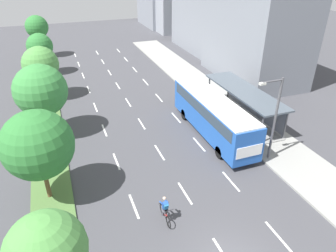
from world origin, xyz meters
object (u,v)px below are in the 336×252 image
Objects in this scene: median_tree_second at (38,145)px; median_tree_third at (41,91)px; streetlight at (274,115)px; median_tree_fourth at (40,64)px; median_tree_farthest at (37,27)px; bus_shelter at (246,101)px; median_tree_fifth at (40,46)px; bus at (213,113)px; median_tree_nearest at (46,251)px; cyclist at (165,210)px.

median_tree_third reaches higher than median_tree_second.
median_tree_second is at bearing 175.21° from streetlight.
median_tree_fourth is 16.88m from median_tree_farthest.
bus_shelter is 1.62× the size of median_tree_third.
median_tree_second is at bearing -90.17° from median_tree_farthest.
streetlight reaches higher than median_tree_fourth.
bus_shelter is at bearing 15.95° from median_tree_second.
median_tree_second is at bearing -91.02° from median_tree_fourth.
bus_shelter is at bearing -58.04° from median_tree_farthest.
median_tree_fourth is 1.07× the size of median_tree_fifth.
median_tree_fifth is at bearing 131.22° from bus_shelter.
median_tree_farthest reaches higher than bus.
median_tree_nearest is 17.06m from streetlight.
bus is at bearing 42.13° from median_tree_nearest.
median_tree_third is at bearing -90.13° from median_tree_fourth.
median_tree_third reaches higher than median_tree_farthest.
bus_shelter is 26.88m from median_tree_fifth.
median_tree_fourth is at bearing 146.37° from bus_shelter.
median_tree_second is 0.97× the size of median_tree_third.
median_tree_third is at bearing -89.97° from median_tree_fifth.
median_tree_fifth is at bearing 101.55° from cyclist.
bus is 2.00× the size of median_tree_fourth.
median_tree_farthest is at bearing 90.32° from median_tree_nearest.
median_tree_nearest is 0.93× the size of median_tree_third.
median_tree_third reaches higher than cyclist.
median_tree_third reaches higher than median_tree_fourth.
cyclist is at bearing -80.69° from median_tree_farthest.
streetlight is at bearing -32.11° from median_tree_third.
median_tree_nearest is 0.90× the size of streetlight.
median_tree_fourth is 0.87× the size of streetlight.
bus_shelter is 1.67× the size of median_tree_second.
cyclist is at bearing -131.95° from bus.
median_tree_fourth is at bearing 90.07° from median_tree_nearest.
bus_shelter is 22.37m from median_tree_nearest.
cyclist is 0.30× the size of median_tree_second.
median_tree_third is at bearing 169.40° from bus_shelter.
median_tree_second is at bearing -164.05° from bus_shelter.
bus is at bearing -160.64° from bus_shelter.
bus is 18.90m from median_tree_fourth.
bus is at bearing -44.73° from median_tree_fourth.
streetlight is at bearing -65.83° from median_tree_farthest.
median_tree_farthest is at bearing 90.68° from median_tree_fourth.
streetlight is (15.56, -26.62, 0.15)m from median_tree_fifth.
bus_shelter is 1.74× the size of median_tree_nearest.
median_tree_nearest is (-6.03, -3.94, 3.61)m from cyclist.
streetlight is at bearing -4.79° from median_tree_second.
bus is at bearing -58.29° from median_tree_fifth.
cyclist is 10.45m from streetlight.
median_tree_fourth reaches higher than median_tree_fifth.
cyclist is at bearing -74.15° from median_tree_fourth.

